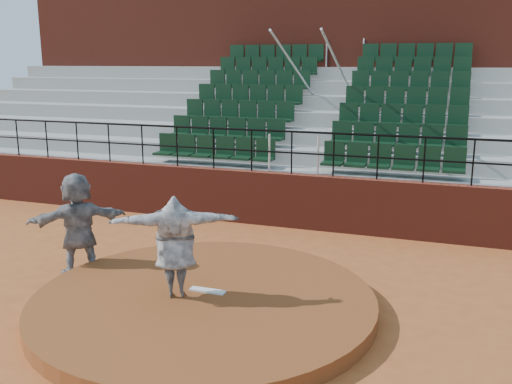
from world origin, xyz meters
The scene contains 9 objects.
ground centered at (0.00, 0.00, 0.00)m, with size 90.00×90.00×0.00m, color #AE5727.
pitchers_mound centered at (0.00, 0.00, 0.12)m, with size 5.50×5.50×0.25m, color brown.
pitching_rubber centered at (0.00, 0.15, 0.27)m, with size 0.60×0.15×0.03m, color white.
boundary_wall centered at (0.00, 5.00, 0.65)m, with size 24.00×0.30×1.30m, color maroon.
wall_railing centered at (0.00, 5.00, 2.03)m, with size 24.04×0.05×1.03m.
seating_deck centered at (0.00, 8.65, 1.44)m, with size 24.00×5.97×4.63m.
press_box_facade centered at (0.00, 12.60, 3.55)m, with size 24.00×3.00×7.10m, color maroon.
pitcher centered at (-0.41, -0.15, 1.07)m, with size 2.01×0.55×1.64m, color black.
fielder centered at (-2.85, 0.69, 0.97)m, with size 1.80×0.57×1.94m, color black.
Camera 1 is at (3.64, -7.75, 3.92)m, focal length 40.00 mm.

